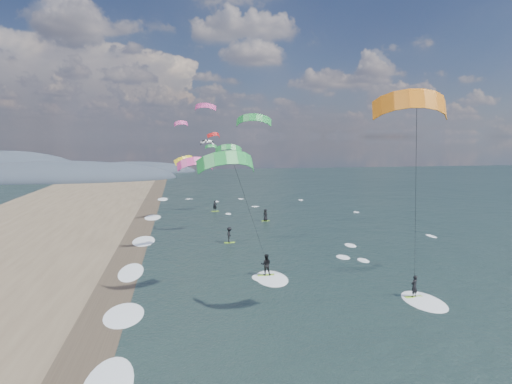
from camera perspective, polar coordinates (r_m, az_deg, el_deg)
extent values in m
plane|color=black|center=(25.08, 7.49, -19.65)|extent=(260.00, 260.00, 0.00)
cube|color=#382D23|center=(33.66, -18.62, -12.77)|extent=(3.00, 240.00, 0.00)
ellipsoid|color=#3D4756|center=(143.18, -30.94, 1.77)|extent=(48.00, 20.00, 15.00)
ellipsoid|color=#3D4756|center=(126.22, -25.22, 1.50)|extent=(64.00, 24.00, 10.00)
ellipsoid|color=#3D4756|center=(142.53, -16.12, 2.51)|extent=(40.00, 18.00, 7.00)
cube|color=#90D625|center=(33.31, 20.29, -13.01)|extent=(1.29, 0.39, 0.06)
imported|color=black|center=(33.04, 20.35, -11.67)|extent=(0.68, 0.58, 1.59)
ellipsoid|color=white|center=(32.83, 21.47, -13.42)|extent=(2.60, 4.20, 0.12)
cylinder|color=black|center=(28.01, 20.50, -1.40)|extent=(0.02, 0.02, 14.05)
cube|color=#90D625|center=(35.92, 1.34, -11.03)|extent=(1.39, 0.43, 0.06)
imported|color=black|center=(35.65, 1.34, -9.64)|extent=(0.97, 0.83, 1.76)
ellipsoid|color=white|center=(35.25, 2.09, -11.45)|extent=(2.60, 4.20, 0.12)
cylinder|color=black|center=(31.34, -0.69, -3.09)|extent=(0.02, 0.02, 11.18)
cube|color=#90D625|center=(46.57, -3.55, -6.74)|extent=(1.10, 0.35, 0.05)
imported|color=black|center=(46.36, -3.56, -5.70)|extent=(0.86, 1.21, 1.69)
cube|color=#90D625|center=(58.28, 1.26, -3.85)|extent=(1.10, 0.35, 0.05)
imported|color=black|center=(58.12, 1.27, -3.06)|extent=(0.93, 0.85, 1.60)
cube|color=#90D625|center=(65.95, -5.49, -2.56)|extent=(1.10, 0.35, 0.05)
imported|color=black|center=(65.82, -5.49, -1.85)|extent=(0.63, 0.46, 1.61)
ellipsoid|color=white|center=(29.80, -17.42, -15.41)|extent=(2.40, 5.40, 0.11)
ellipsoid|color=white|center=(38.21, -15.70, -10.22)|extent=(2.40, 5.40, 0.11)
ellipsoid|color=white|center=(48.77, -14.45, -6.35)|extent=(2.40, 5.40, 0.11)
ellipsoid|color=white|center=(62.44, -13.49, -3.32)|extent=(2.40, 5.40, 0.11)
ellipsoid|color=white|center=(80.17, -12.74, -0.96)|extent=(2.40, 5.40, 0.11)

